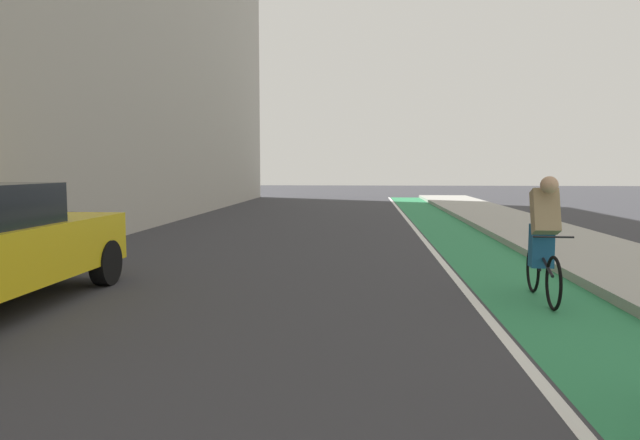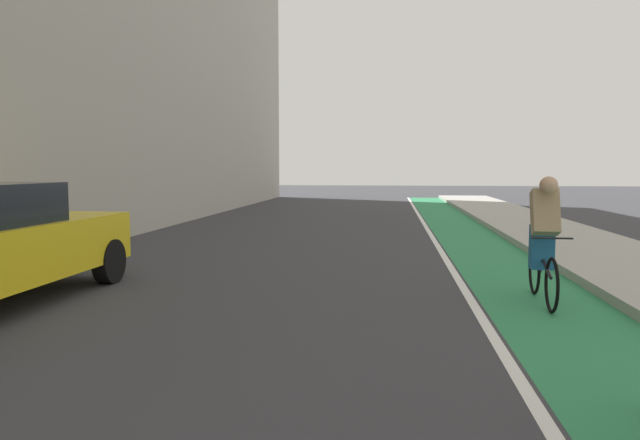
# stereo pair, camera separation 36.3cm
# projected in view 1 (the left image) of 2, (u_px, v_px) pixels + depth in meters

# --- Properties ---
(ground_plane) EXTENTS (89.46, 89.46, 0.00)m
(ground_plane) POSITION_uv_depth(u_px,v_px,m) (299.00, 254.00, 11.81)
(ground_plane) COLOR #38383D
(bike_lane_paint) EXTENTS (1.60, 40.67, 0.00)m
(bike_lane_paint) POSITION_uv_depth(u_px,v_px,m) (466.00, 243.00, 13.53)
(bike_lane_paint) COLOR #2D8451
(bike_lane_paint) RESTS_ON ground
(lane_divider_stripe) EXTENTS (0.12, 40.67, 0.00)m
(lane_divider_stripe) POSITION_uv_depth(u_px,v_px,m) (426.00, 242.00, 13.60)
(lane_divider_stripe) COLOR white
(lane_divider_stripe) RESTS_ON ground
(sidewalk_right) EXTENTS (2.61, 40.67, 0.14)m
(sidewalk_right) POSITION_uv_depth(u_px,v_px,m) (560.00, 240.00, 13.37)
(sidewalk_right) COLOR #A8A59E
(sidewalk_right) RESTS_ON ground
(cyclist_trailing) EXTENTS (0.48, 1.71, 1.61)m
(cyclist_trailing) POSITION_uv_depth(u_px,v_px,m) (543.00, 235.00, 7.60)
(cyclist_trailing) COLOR black
(cyclist_trailing) RESTS_ON ground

